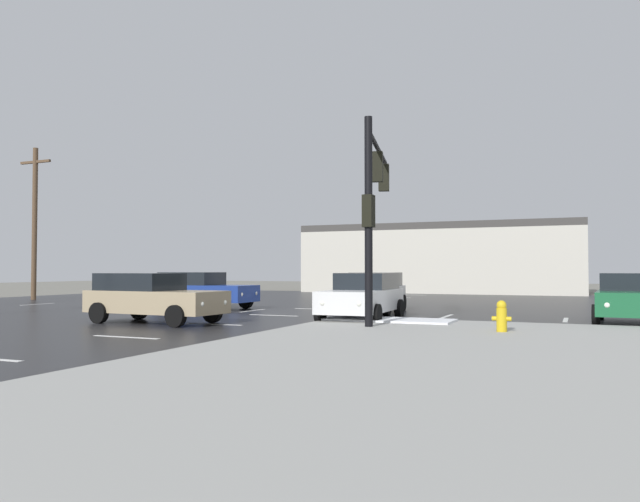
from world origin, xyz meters
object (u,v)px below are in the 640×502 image
Objects in this scene: sedan_tan at (152,297)px; traffic_signal_mast at (374,192)px; sedan_green at (629,297)px; sedan_blue at (201,289)px; sedan_silver at (374,291)px; utility_pole_far at (35,220)px; sedan_white at (363,295)px; fire_hydrant at (502,316)px.

traffic_signal_mast is at bearing 16.76° from sedan_tan.
sedan_green and sedan_blue have the same top height.
sedan_green and sedan_silver have the same top height.
sedan_blue is 0.53× the size of utility_pole_far.
utility_pole_far is (-15.86, 9.66, 3.67)m from sedan_tan.
sedan_tan is at bearing 91.71° from traffic_signal_mast.
traffic_signal_mast reaches higher than sedan_white.
sedan_blue reaches higher than fire_hydrant.
sedan_tan is at bearing -178.75° from fire_hydrant.
sedan_silver is (7.60, 0.78, 0.00)m from sedan_blue.
utility_pole_far reaches higher than traffic_signal_mast.
fire_hydrant is at bearing 4.44° from sedan_tan.
sedan_green is 15.17m from sedan_tan.
sedan_silver and sedan_tan have the same top height.
sedan_silver is 1.01× the size of sedan_tan.
traffic_signal_mast is at bearing 25.18° from sedan_white.
traffic_signal_mast reaches higher than sedan_green.
sedan_white is (-4.84, 3.29, 0.32)m from fire_hydrant.
fire_hydrant is at bearing -24.06° from sedan_blue.
sedan_blue is at bearing -12.83° from utility_pole_far.
utility_pole_far is (-13.25, 3.02, 3.67)m from sedan_blue.
sedan_green is at bearing -71.61° from traffic_signal_mast.
utility_pole_far is at bearing 58.80° from traffic_signal_mast.
sedan_blue is 7.64m from sedan_silver.
sedan_white is at bearing 16.14° from traffic_signal_mast.
sedan_tan is at bearing -67.01° from sedan_blue.
sedan_tan is at bearing -31.34° from utility_pole_far.
traffic_signal_mast is 0.68× the size of utility_pole_far.
sedan_green is 8.42m from sedan_white.
sedan_blue is at bearing 114.62° from sedan_tan.
sedan_white is 1.00× the size of sedan_tan.
utility_pole_far is at bearing 160.50° from fire_hydrant.
sedan_blue is (-9.51, 4.97, -3.20)m from traffic_signal_mast.
sedan_green is (3.27, 5.58, 0.32)m from fire_hydrant.
sedan_blue is at bearing 154.37° from fire_hydrant.
sedan_white is at bearing 8.56° from sedan_silver.
sedan_green and sedan_white have the same top height.
sedan_tan reaches higher than fire_hydrant.
sedan_tan is at bearing -63.85° from sedan_green.
sedan_green is 16.64m from sedan_blue.
traffic_signal_mast reaches higher than sedan_tan.
traffic_signal_mast is at bearing 159.60° from fire_hydrant.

